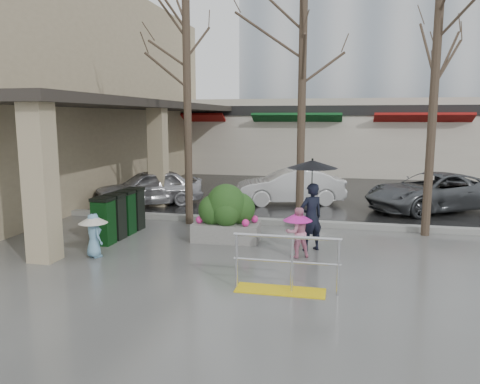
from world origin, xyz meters
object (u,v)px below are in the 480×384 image
at_px(tree_midwest, 303,33).
at_px(tree_mideast, 437,44).
at_px(tree_west, 186,43).
at_px(car_b, 290,186).
at_px(child_pink, 297,229).
at_px(child_blue, 93,230).
at_px(handrail, 284,271).
at_px(car_c, 432,192).
at_px(woman, 312,195).
at_px(planter, 227,214).
at_px(car_a, 149,187).
at_px(news_boxes, 120,214).

relative_size(tree_midwest, tree_mideast, 1.08).
bearing_deg(tree_west, car_b, 56.40).
relative_size(child_pink, child_blue, 1.13).
relative_size(handrail, car_c, 0.42).
bearing_deg(tree_west, tree_mideast, 0.00).
relative_size(woman, planter, 1.28).
xyz_separation_m(child_blue, car_c, (8.25, 7.14, 0.02)).
bearing_deg(car_b, woman, -6.17).
height_order(tree_midwest, child_pink, tree_midwest).
bearing_deg(child_blue, child_pink, -135.60).
height_order(tree_west, tree_mideast, tree_west).
xyz_separation_m(tree_west, child_blue, (-1.00, -3.63, -4.47)).
bearing_deg(child_pink, tree_mideast, -166.78).
bearing_deg(car_b, car_c, 69.72).
height_order(tree_west, car_c, tree_west).
xyz_separation_m(child_pink, planter, (-1.86, 1.02, 0.05)).
height_order(woman, planter, woman).
bearing_deg(car_b, car_a, -91.70).
relative_size(child_pink, news_boxes, 0.54).
distance_m(tree_west, news_boxes, 5.02).
bearing_deg(car_b, tree_mideast, 29.43).
bearing_deg(car_b, tree_midwest, -6.79).
relative_size(handrail, child_blue, 1.91).
height_order(news_boxes, car_a, car_a).
bearing_deg(news_boxes, handrail, -30.81).
relative_size(woman, car_b, 0.56).
xyz_separation_m(woman, planter, (-2.11, 0.41, -0.61)).
relative_size(tree_west, tree_midwest, 0.97).
xyz_separation_m(car_b, car_c, (4.75, -0.25, 0.00)).
height_order(car_b, car_c, same).
height_order(child_pink, car_b, car_b).
bearing_deg(news_boxes, car_c, 33.95).
xyz_separation_m(tree_west, car_a, (-2.30, 2.43, -4.45)).
distance_m(handrail, child_blue, 4.52).
distance_m(tree_midwest, child_pink, 5.32).
bearing_deg(child_blue, car_b, -83.24).
xyz_separation_m(tree_west, news_boxes, (-1.28, -1.81, -4.51)).
bearing_deg(news_boxes, planter, 5.23).
bearing_deg(tree_west, car_a, 133.49).
bearing_deg(car_c, news_boxes, -90.06).
relative_size(child_pink, planter, 0.66).
bearing_deg(planter, car_a, 133.23).
distance_m(child_blue, car_b, 8.18).
height_order(planter, news_boxes, planter).
bearing_deg(child_blue, car_c, -107.01).
bearing_deg(woman, car_c, -159.84).
relative_size(tree_mideast, car_b, 1.70).
bearing_deg(child_blue, tree_midwest, -107.07).
distance_m(planter, news_boxes, 2.82).
bearing_deg(car_a, news_boxes, -20.03).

